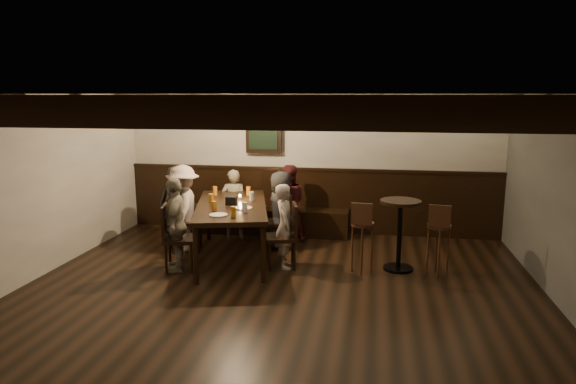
% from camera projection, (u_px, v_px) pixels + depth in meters
% --- Properties ---
extents(room, '(7.00, 7.00, 7.00)m').
position_uv_depth(room, '(281.00, 183.00, 7.75)').
color(room, black).
rests_on(room, ground).
extents(dining_table, '(1.49, 2.37, 0.82)m').
position_uv_depth(dining_table, '(232.00, 209.00, 7.48)').
color(dining_table, black).
rests_on(dining_table, floor).
extents(chair_left_near, '(0.54, 0.54, 0.97)m').
position_uv_depth(chair_left_near, '(186.00, 232.00, 7.95)').
color(chair_left_near, black).
rests_on(chair_left_near, floor).
extents(chair_left_far, '(0.51, 0.51, 0.92)m').
position_uv_depth(chair_left_far, '(179.00, 250.00, 7.07)').
color(chair_left_far, black).
rests_on(chair_left_far, floor).
extents(chair_right_near, '(0.49, 0.49, 0.88)m').
position_uv_depth(chair_right_near, '(279.00, 232.00, 8.06)').
color(chair_right_near, black).
rests_on(chair_right_near, floor).
extents(chair_right_far, '(0.50, 0.50, 0.91)m').
position_uv_depth(chair_right_far, '(283.00, 248.00, 7.18)').
color(chair_right_far, black).
rests_on(chair_right_far, floor).
extents(person_bench_left, '(0.70, 0.55, 1.28)m').
position_uv_depth(person_bench_left, '(178.00, 204.00, 8.31)').
color(person_bench_left, '#252527').
rests_on(person_bench_left, floor).
extents(person_bench_centre, '(0.49, 0.38, 1.18)m').
position_uv_depth(person_bench_centre, '(234.00, 204.00, 8.53)').
color(person_bench_centre, gray).
rests_on(person_bench_centre, floor).
extents(person_bench_right, '(0.71, 0.62, 1.27)m').
position_uv_depth(person_bench_right, '(288.00, 203.00, 8.45)').
color(person_bench_right, '#531C1E').
rests_on(person_bench_right, floor).
extents(person_left_near, '(0.70, 0.96, 1.34)m').
position_uv_depth(person_left_near, '(184.00, 208.00, 7.87)').
color(person_left_near, '#BDA69F').
rests_on(person_left_near, floor).
extents(person_left_far, '(0.49, 0.82, 1.30)m').
position_uv_depth(person_left_far, '(175.00, 224.00, 7.00)').
color(person_left_far, gray).
rests_on(person_left_far, floor).
extents(person_right_near, '(0.53, 0.68, 1.23)m').
position_uv_depth(person_right_near, '(281.00, 210.00, 8.00)').
color(person_right_near, '#262728').
rests_on(person_right_near, floor).
extents(person_right_far, '(0.38, 0.49, 1.19)m').
position_uv_depth(person_right_far, '(285.00, 226.00, 7.12)').
color(person_right_far, '#A8968E').
rests_on(person_right_far, floor).
extents(pint_a, '(0.07, 0.07, 0.14)m').
position_uv_depth(pint_a, '(215.00, 191.00, 8.11)').
color(pint_a, '#BF7219').
rests_on(pint_a, dining_table).
extents(pint_b, '(0.07, 0.07, 0.14)m').
position_uv_depth(pint_b, '(249.00, 191.00, 8.10)').
color(pint_b, '#BF7219').
rests_on(pint_b, dining_table).
extents(pint_c, '(0.07, 0.07, 0.14)m').
position_uv_depth(pint_c, '(211.00, 198.00, 7.52)').
color(pint_c, '#BF7219').
rests_on(pint_c, dining_table).
extents(pint_d, '(0.07, 0.07, 0.14)m').
position_uv_depth(pint_d, '(252.00, 196.00, 7.67)').
color(pint_d, silver).
rests_on(pint_d, dining_table).
extents(pint_e, '(0.07, 0.07, 0.14)m').
position_uv_depth(pint_e, '(214.00, 206.00, 6.99)').
color(pint_e, '#BF7219').
rests_on(pint_e, dining_table).
extents(pint_f, '(0.07, 0.07, 0.14)m').
position_uv_depth(pint_f, '(245.00, 207.00, 6.93)').
color(pint_f, silver).
rests_on(pint_f, dining_table).
extents(pint_g, '(0.07, 0.07, 0.14)m').
position_uv_depth(pint_g, '(233.00, 212.00, 6.67)').
color(pint_g, '#BF7219').
rests_on(pint_g, dining_table).
extents(plate_near, '(0.24, 0.24, 0.01)m').
position_uv_depth(plate_near, '(218.00, 215.00, 6.76)').
color(plate_near, white).
rests_on(plate_near, dining_table).
extents(plate_far, '(0.24, 0.24, 0.01)m').
position_uv_depth(plate_far, '(244.00, 208.00, 7.18)').
color(plate_far, white).
rests_on(plate_far, dining_table).
extents(condiment_caddy, '(0.15, 0.10, 0.12)m').
position_uv_depth(condiment_caddy, '(231.00, 201.00, 7.40)').
color(condiment_caddy, black).
rests_on(condiment_caddy, dining_table).
extents(candle, '(0.05, 0.05, 0.05)m').
position_uv_depth(candle, '(240.00, 198.00, 7.76)').
color(candle, beige).
rests_on(candle, dining_table).
extents(high_top_table, '(0.55, 0.55, 0.98)m').
position_uv_depth(high_top_table, '(400.00, 224.00, 7.01)').
color(high_top_table, black).
rests_on(high_top_table, floor).
extents(bar_stool_left, '(0.31, 0.33, 1.00)m').
position_uv_depth(bar_stool_left, '(362.00, 246.00, 6.94)').
color(bar_stool_left, '#331B10').
rests_on(bar_stool_left, floor).
extents(bar_stool_right, '(0.31, 0.33, 1.00)m').
position_uv_depth(bar_stool_right, '(438.00, 249.00, 6.82)').
color(bar_stool_right, '#331B10').
rests_on(bar_stool_right, floor).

